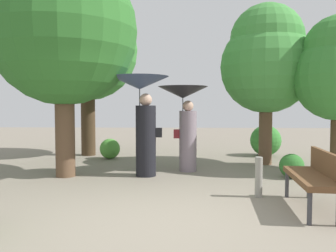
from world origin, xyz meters
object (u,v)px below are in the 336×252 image
(park_bench, at_px, (316,174))
(person_left, at_px, (142,106))
(path_marker_post, at_px, (259,177))
(person_right, at_px, (185,111))
(tree_mid_left, at_px, (63,19))
(tree_near_left, at_px, (87,41))
(tree_mid_right, at_px, (267,59))

(park_bench, bearing_deg, person_left, -125.44)
(path_marker_post, bearing_deg, person_right, 117.34)
(person_left, xyz_separation_m, tree_mid_left, (-1.61, -0.12, 1.79))
(park_bench, bearing_deg, tree_near_left, -133.72)
(person_left, relative_size, tree_mid_right, 0.52)
(tree_mid_left, bearing_deg, tree_near_left, 96.64)
(person_right, distance_m, tree_mid_left, 3.24)
(tree_mid_right, bearing_deg, path_marker_post, -105.25)
(person_left, bearing_deg, park_bench, -129.25)
(tree_mid_left, height_order, tree_mid_right, tree_mid_left)
(person_left, height_order, path_marker_post, person_left)
(tree_mid_right, bearing_deg, person_left, -151.65)
(tree_near_left, height_order, tree_mid_left, tree_near_left)
(person_right, bearing_deg, tree_mid_left, 107.38)
(tree_mid_left, bearing_deg, park_bench, -27.28)
(path_marker_post, bearing_deg, tree_mid_right, 74.75)
(person_right, relative_size, path_marker_post, 2.94)
(park_bench, xyz_separation_m, tree_near_left, (-4.71, 5.45, 2.92))
(person_right, distance_m, path_marker_post, 2.76)
(person_left, height_order, park_bench, person_left)
(park_bench, relative_size, tree_mid_left, 0.30)
(park_bench, bearing_deg, tree_mid_left, -111.87)
(tree_near_left, bearing_deg, person_right, -40.78)
(park_bench, height_order, tree_mid_left, tree_mid_left)
(person_left, distance_m, tree_near_left, 4.16)
(tree_mid_right, height_order, path_marker_post, tree_mid_right)
(park_bench, xyz_separation_m, path_marker_post, (-0.65, 0.68, -0.18))
(park_bench, distance_m, tree_mid_right, 4.52)
(person_right, height_order, tree_mid_left, tree_mid_left)
(tree_near_left, xyz_separation_m, tree_mid_left, (0.37, -3.21, -0.15))
(tree_near_left, height_order, tree_mid_right, tree_near_left)
(tree_near_left, distance_m, tree_mid_right, 5.23)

